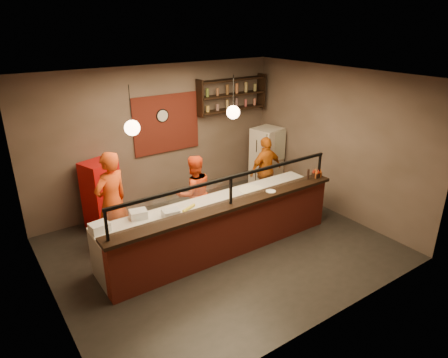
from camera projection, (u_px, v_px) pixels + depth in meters
floor at (221, 248)px, 7.67m from camera, size 6.00×6.00×0.00m
ceiling at (221, 78)px, 6.47m from camera, size 6.00×6.00×0.00m
wall_back at (159, 138)px, 8.98m from camera, size 6.00×0.00×6.00m
wall_left at (41, 214)px, 5.49m from camera, size 0.00×5.00×5.00m
wall_right at (335, 142)px, 8.65m from camera, size 0.00×5.00×5.00m
wall_front at (329, 226)px, 5.16m from camera, size 6.00×0.00×6.00m
brick_patch at (167, 124)px, 8.95m from camera, size 1.60×0.04×1.30m
service_counter at (230, 231)px, 7.25m from camera, size 4.60×0.25×1.00m
counter_ledge at (231, 205)px, 7.05m from camera, size 4.70×0.37×0.06m
worktop_cabinet at (215, 224)px, 7.66m from camera, size 4.60×0.75×0.85m
worktop at (215, 203)px, 7.49m from camera, size 4.60×0.75×0.05m
sneeze_guard at (231, 188)px, 6.93m from camera, size 4.50×0.05×0.52m
wall_shelving at (232, 95)px, 9.54m from camera, size 1.84×0.28×0.85m
wall_clock at (162, 116)px, 8.81m from camera, size 0.30×0.04×0.30m
pendant_left at (132, 128)px, 6.07m from camera, size 0.24×0.24×0.77m
pendant_right at (233, 112)px, 7.07m from camera, size 0.24×0.24×0.77m
cook_left at (112, 202)px, 7.33m from camera, size 0.82×0.69×1.93m
cook_mid at (194, 194)px, 8.07m from camera, size 0.85×0.69×1.61m
cook_right at (266, 170)px, 9.33m from camera, size 0.95×0.44×1.60m
fridge at (266, 159)px, 10.10m from camera, size 0.77×0.74×1.59m
red_cooler at (101, 195)px, 8.24m from camera, size 0.76×0.73×1.43m
pizza_dough at (252, 190)px, 8.00m from camera, size 0.64×0.64×0.01m
prep_tub_a at (99, 227)px, 6.42m from camera, size 0.33×0.27×0.15m
prep_tub_b at (138, 214)px, 6.86m from camera, size 0.33×0.28×0.14m
prep_tub_c at (171, 214)px, 6.88m from camera, size 0.31×0.26×0.14m
rolling_pin at (189, 208)px, 7.18m from camera, size 0.32×0.18×0.06m
condiment_caddy at (317, 175)px, 8.21m from camera, size 0.18×0.15×0.10m
pepper_mill at (308, 174)px, 8.07m from camera, size 0.05×0.05×0.21m
small_plate at (271, 191)px, 7.53m from camera, size 0.21×0.21×0.01m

